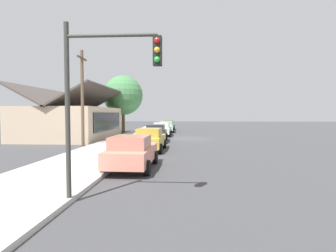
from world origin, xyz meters
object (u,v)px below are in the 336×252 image
shade_tree (123,95)px  fire_hydrant_red (122,147)px  car_charcoal (156,133)px  utility_pole_wooden (82,97)px  car_mustard (150,139)px  car_seafoam (166,126)px  car_olive (168,125)px  traffic_light_main (103,82)px  car_coral (132,152)px  car_ivory (162,129)px

shade_tree → fire_hydrant_red: (-18.80, -4.22, -4.52)m
car_charcoal → utility_pole_wooden: utility_pole_wooden is taller
car_mustard → shade_tree: bearing=20.3°
utility_pole_wooden → car_seafoam: bearing=-18.3°
car_olive → traffic_light_main: size_ratio=0.94×
shade_tree → traffic_light_main: (-27.96, -5.88, -1.52)m
car_mustard → car_charcoal: same height
car_mustard → shade_tree: shade_tree is taller
car_mustard → shade_tree: 18.34m
shade_tree → traffic_light_main: shade_tree is taller
car_charcoal → car_olive: (18.38, -0.02, 0.00)m
car_charcoal → car_olive: size_ratio=0.98×
car_coral → car_seafoam: 24.75m
car_mustard → car_seafoam: (18.51, 0.09, 0.00)m
car_charcoal → shade_tree: shade_tree is taller
car_ivory → car_seafoam: (6.26, -0.09, 0.00)m
car_ivory → fire_hydrant_red: 14.24m
car_coral → car_ivory: same height
car_mustard → fire_hydrant_red: bearing=142.2°
car_coral → car_mustard: same height
car_mustard → shade_tree: (16.89, 5.78, 4.20)m
car_coral → car_olive: bearing=1.1°
car_olive → utility_pole_wooden: (-22.41, 5.38, 3.11)m
car_coral → car_mustard: bearing=0.4°
car_coral → car_charcoal: 12.24m
car_olive → utility_pole_wooden: size_ratio=0.65×
car_coral → car_mustard: size_ratio=0.98×
fire_hydrant_red → car_olive: bearing=-3.0°
utility_pole_wooden → car_olive: bearing=-13.5°
car_charcoal → traffic_light_main: bearing=180.0°
car_charcoal → traffic_light_main: traffic_light_main is taller
utility_pole_wooden → fire_hydrant_red: utility_pole_wooden is taller
car_charcoal → utility_pole_wooden: size_ratio=0.64×
car_coral → car_seafoam: same height
car_coral → shade_tree: shade_tree is taller
car_ivory → traffic_light_main: (-23.33, -0.28, 2.67)m
car_seafoam → traffic_light_main: (-29.59, -0.19, 2.67)m
car_mustard → car_seafoam: 18.51m
car_coral → fire_hydrant_red: size_ratio=6.20×
car_mustard → traffic_light_main: (-11.07, -0.10, 2.68)m
car_olive → utility_pole_wooden: 23.26m
car_coral → fire_hydrant_red: car_coral is taller
car_charcoal → car_ivory: 6.25m
shade_tree → car_charcoal: bearing=-152.9°
car_olive → shade_tree: bearing=141.8°
car_charcoal → car_ivory: size_ratio=1.02×
car_olive → car_mustard: bearing=179.0°
traffic_light_main → fire_hydrant_red: 9.78m
car_coral → car_seafoam: bearing=1.0°
car_mustard → car_olive: bearing=1.9°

